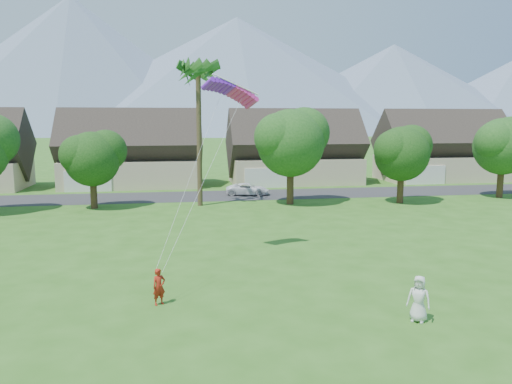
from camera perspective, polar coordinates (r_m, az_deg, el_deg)
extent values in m
plane|color=#2D6019|center=(17.30, 5.54, -17.40)|extent=(500.00, 500.00, 0.00)
cube|color=#2D2D30|center=(49.80, -4.41, -0.42)|extent=(90.00, 7.00, 0.01)
imported|color=#A42212|center=(21.01, -11.02, -10.58)|extent=(0.65, 0.57, 1.51)
imported|color=silver|center=(19.93, 18.11, -11.52)|extent=(1.02, 0.97, 1.76)
imported|color=white|center=(50.05, -0.95, 0.33)|extent=(4.61, 2.86, 1.19)
cone|color=slate|center=(281.10, -20.13, 13.36)|extent=(190.00, 190.00, 70.00)
cone|color=slate|center=(278.16, -2.16, 13.07)|extent=(240.00, 240.00, 62.00)
cone|color=slate|center=(302.25, 15.38, 11.26)|extent=(200.00, 200.00, 50.00)
cube|color=beige|center=(58.58, -13.98, 2.13)|extent=(15.00, 8.00, 3.00)
cube|color=#382D28|center=(58.34, -14.09, 5.34)|extent=(15.75, 8.15, 8.15)
cube|color=silver|center=(55.15, -18.66, 1.16)|extent=(4.80, 0.12, 2.20)
cube|color=beige|center=(60.04, 4.41, 2.50)|extent=(15.00, 8.00, 3.00)
cube|color=#382D28|center=(59.80, 4.44, 5.63)|extent=(15.75, 8.15, 8.15)
cube|color=silver|center=(55.27, 1.15, 1.61)|extent=(4.80, 0.12, 2.20)
cube|color=beige|center=(67.08, 20.41, 2.60)|extent=(15.00, 8.00, 3.00)
cube|color=#382D28|center=(66.87, 20.55, 5.41)|extent=(15.75, 8.15, 8.15)
cube|color=silver|center=(61.56, 18.84, 1.85)|extent=(4.80, 0.12, 2.20)
cylinder|color=#47301C|center=(44.58, -18.04, -0.41)|extent=(0.56, 0.56, 2.18)
sphere|color=#214916|center=(44.24, -18.22, 3.60)|extent=(4.62, 4.62, 4.62)
cylinder|color=#47301C|center=(44.64, 3.92, 0.40)|extent=(0.62, 0.62, 2.82)
sphere|color=#214916|center=(44.27, 3.98, 5.60)|extent=(5.98, 5.98, 5.98)
cylinder|color=#47301C|center=(47.03, 16.16, 0.18)|extent=(0.58, 0.58, 2.30)
sphere|color=#214916|center=(46.70, 16.32, 4.20)|extent=(4.90, 4.90, 4.90)
cylinder|color=#47301C|center=(53.86, 26.12, 0.78)|extent=(0.60, 0.60, 2.56)
sphere|color=#214916|center=(53.56, 26.37, 4.69)|extent=(5.44, 5.44, 5.44)
cylinder|color=#4C3D26|center=(43.64, -6.52, 6.24)|extent=(0.44, 0.44, 12.00)
sphere|color=#286021|center=(43.88, -6.65, 14.49)|extent=(3.00, 3.00, 3.00)
cube|color=#771BCF|center=(27.41, -4.49, 11.61)|extent=(1.77, 1.48, 0.50)
cube|color=#D62888|center=(27.58, -1.31, 11.61)|extent=(1.77, 1.48, 0.50)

